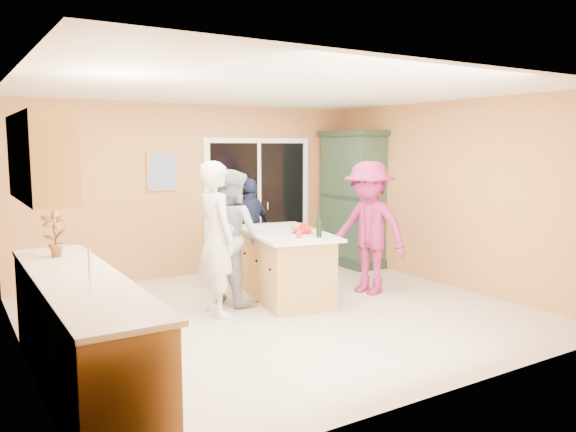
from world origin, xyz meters
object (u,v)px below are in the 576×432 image
green_hutch (353,200)px  woman_magenta (369,228)px  woman_grey (232,237)px  woman_navy (251,230)px  kitchen_island (286,267)px  woman_white (217,239)px

green_hutch → woman_magenta: 1.88m
woman_grey → woman_navy: woman_grey is taller
kitchen_island → woman_navy: 1.16m
woman_magenta → kitchen_island: bearing=-121.7°
green_hutch → woman_navy: green_hutch is taller
kitchen_island → woman_navy: size_ratio=1.21×
kitchen_island → woman_grey: size_ratio=1.09×
woman_white → kitchen_island: bearing=-82.2°
woman_white → woman_grey: 0.54m
kitchen_island → woman_white: woman_white is taller
woman_white → woman_magenta: size_ratio=1.02×
kitchen_island → woman_navy: bearing=97.1°
woman_white → woman_navy: woman_white is taller
kitchen_island → woman_grey: (-0.65, 0.23, 0.43)m
kitchen_island → woman_grey: bearing=171.6°
woman_grey → woman_white: bearing=119.6°
kitchen_island → woman_grey: woman_grey is taller
woman_white → woman_navy: bearing=-41.8°
woman_magenta → green_hutch: bearing=132.6°
kitchen_island → woman_magenta: 1.25m
kitchen_island → woman_navy: woman_navy is taller
woman_grey → woman_navy: size_ratio=1.11×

